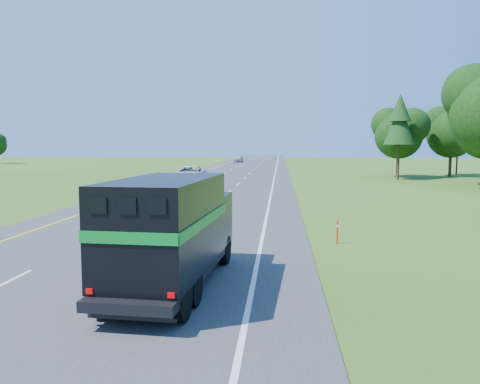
{
  "coord_description": "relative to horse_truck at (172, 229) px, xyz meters",
  "views": [
    {
      "loc": [
        6.28,
        -1.77,
        4.13
      ],
      "look_at": [
        4.21,
        22.03,
        1.71
      ],
      "focal_mm": 35.0,
      "sensor_mm": 36.0,
      "label": 1
    }
  ],
  "objects": [
    {
      "name": "road",
      "position": [
        -3.23,
        38.9,
        -1.72
      ],
      "size": [
        15.0,
        260.0,
        0.04
      ],
      "primitive_type": "cube",
      "color": "#38383A",
      "rests_on": "ground"
    },
    {
      "name": "far_car",
      "position": [
        -6.81,
        96.55,
        -0.93
      ],
      "size": [
        2.2,
        4.67,
        1.54
      ],
      "primitive_type": "imported",
      "rotation": [
        0.0,
        0.0,
        -0.08
      ],
      "color": "#B1B1B8",
      "rests_on": "road"
    },
    {
      "name": "delineator",
      "position": [
        5.44,
        6.66,
        -1.22
      ],
      "size": [
        0.08,
        0.04,
        0.98
      ],
      "color": "red",
      "rests_on": "ground"
    },
    {
      "name": "lane_markings",
      "position": [
        -3.23,
        38.9,
        -1.7
      ],
      "size": [
        11.15,
        260.0,
        0.01
      ],
      "color": "yellow",
      "rests_on": "road"
    },
    {
      "name": "white_suv",
      "position": [
        -6.66,
        36.18,
        -0.78
      ],
      "size": [
        3.18,
        6.71,
        1.85
      ],
      "primitive_type": "imported",
      "rotation": [
        0.0,
        0.0,
        0.02
      ],
      "color": "silver",
      "rests_on": "road"
    },
    {
      "name": "horse_truck",
      "position": [
        0.0,
        0.0,
        0.0
      ],
      "size": [
        2.71,
        7.33,
        3.19
      ],
      "rotation": [
        0.0,
        0.0,
        -0.07
      ],
      "color": "black",
      "rests_on": "road"
    }
  ]
}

